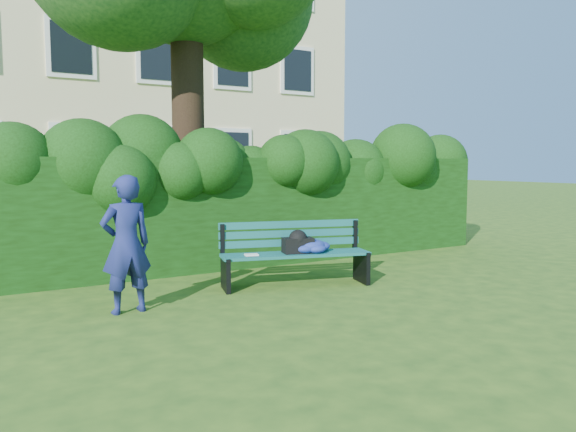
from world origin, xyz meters
TOP-DOWN VIEW (x-y plane):
  - ground at (0.00, 0.00)m, footprint 80.00×80.00m
  - apartment_building at (-0.00, 13.99)m, footprint 16.00×8.08m
  - hedge at (0.00, 2.20)m, footprint 10.00×1.00m
  - park_bench at (-0.03, 0.25)m, footprint 2.14×1.09m
  - man_reading at (-2.49, 0.05)m, footprint 0.60×0.42m

SIDE VIEW (x-z plane):
  - ground at x=0.00m, z-range 0.00..0.00m
  - park_bench at x=-0.03m, z-range 0.05..0.94m
  - man_reading at x=-2.49m, z-range 0.00..1.59m
  - hedge at x=0.00m, z-range 0.00..1.80m
  - apartment_building at x=0.00m, z-range 0.00..12.00m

